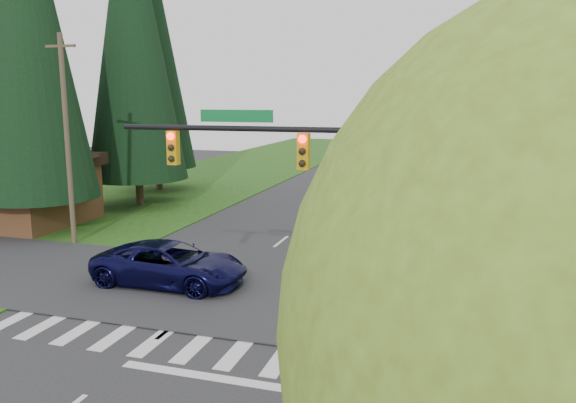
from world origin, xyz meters
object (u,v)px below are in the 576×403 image
at_px(parked_car_b, 407,211).
at_px(parked_car_d, 424,177).
at_px(parked_car_c, 421,183).
at_px(suv_navy, 170,264).
at_px(parked_car_a, 403,219).
at_px(parked_car_e, 432,161).

xyz_separation_m(parked_car_b, parked_car_d, (0.06, 14.00, 0.09)).
bearing_deg(parked_car_c, suv_navy, -110.49).
xyz_separation_m(parked_car_c, parked_car_d, (-0.01, 2.96, 0.08)).
relative_size(parked_car_a, parked_car_d, 1.08).
bearing_deg(parked_car_a, parked_car_b, 93.64).
bearing_deg(parked_car_c, parked_car_a, -93.56).
distance_m(suv_navy, parked_car_e, 40.63).
distance_m(parked_car_b, parked_car_c, 11.04).
height_order(suv_navy, parked_car_d, suv_navy).
height_order(parked_car_b, parked_car_c, parked_car_c).
bearing_deg(parked_car_e, parked_car_c, -89.72).
bearing_deg(parked_car_c, parked_car_e, 86.44).
relative_size(parked_car_b, parked_car_c, 1.12).
relative_size(suv_navy, parked_car_e, 1.16).
relative_size(parked_car_a, parked_car_b, 1.05).
height_order(parked_car_c, parked_car_d, parked_car_d).
distance_m(parked_car_a, parked_car_e, 28.86).
bearing_deg(parked_car_a, parked_car_d, 92.28).
bearing_deg(parked_car_d, parked_car_b, -90.43).
relative_size(suv_navy, parked_car_d, 1.39).
xyz_separation_m(parked_car_a, parked_car_d, (-0.01, 16.95, -0.06)).
relative_size(suv_navy, parked_car_b, 1.35).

